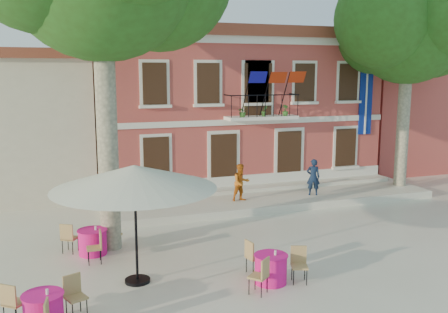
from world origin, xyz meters
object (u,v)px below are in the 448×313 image
pedestrian_navy (313,177)px  plane_tree_east (409,27)px  cafe_table_1 (271,267)px  cafe_table_3 (93,241)px  cafe_table_0 (43,309)px  pedestrian_orange (241,183)px  patio_umbrella (134,177)px

pedestrian_navy → plane_tree_east: bearing=-153.4°
cafe_table_1 → cafe_table_3: same height
pedestrian_navy → cafe_table_0: 13.11m
plane_tree_east → pedestrian_orange: 10.19m
cafe_table_0 → cafe_table_1: (5.62, 0.49, 0.00)m
cafe_table_1 → patio_umbrella: bearing=159.7°
pedestrian_orange → cafe_table_1: bearing=-112.2°
plane_tree_east → patio_umbrella: 15.22m
patio_umbrella → plane_tree_east: bearing=24.7°
cafe_table_0 → pedestrian_orange: bearing=45.1°
patio_umbrella → cafe_table_1: patio_umbrella is taller
pedestrian_orange → plane_tree_east: bearing=-5.4°
pedestrian_orange → cafe_table_1: (-1.92, -7.07, -0.63)m
pedestrian_navy → cafe_table_0: (-10.78, -7.44, -0.65)m
patio_umbrella → pedestrian_navy: bearing=34.1°
pedestrian_orange → cafe_table_1: 7.35m
pedestrian_orange → cafe_table_0: 10.69m
plane_tree_east → cafe_table_0: plane_tree_east is taller
patio_umbrella → pedestrian_orange: bearing=48.2°
patio_umbrella → cafe_table_3: size_ratio=2.26×
plane_tree_east → pedestrian_navy: bearing=-176.1°
cafe_table_1 → pedestrian_orange: bearing=74.8°
pedestrian_orange → cafe_table_3: size_ratio=0.81×
cafe_table_3 → pedestrian_orange: bearing=28.7°
pedestrian_orange → cafe_table_3: pedestrian_orange is taller
plane_tree_east → cafe_table_1: (-9.88, -7.28, -6.99)m
patio_umbrella → cafe_table_0: size_ratio=2.28×
pedestrian_navy → cafe_table_3: (-9.39, -3.25, -0.65)m
pedestrian_orange → cafe_table_1: size_ratio=0.83×
plane_tree_east → cafe_table_1: size_ratio=5.45×
pedestrian_orange → cafe_table_0: pedestrian_orange is taller
cafe_table_3 → cafe_table_1: bearing=-41.2°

